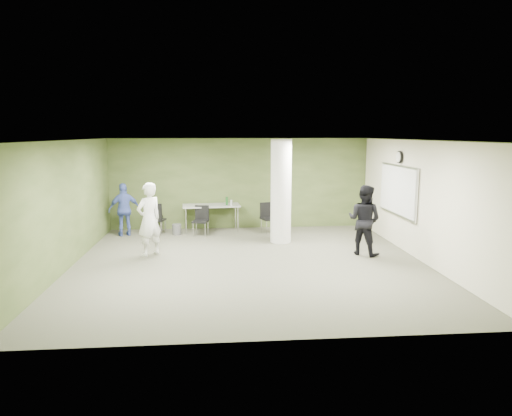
{
  "coord_description": "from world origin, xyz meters",
  "views": [
    {
      "loc": [
        -0.72,
        -10.12,
        2.95
      ],
      "look_at": [
        0.24,
        1.0,
        1.12
      ],
      "focal_mm": 32.0,
      "sensor_mm": 36.0,
      "label": 1
    }
  ],
  "objects": [
    {
      "name": "wastebasket",
      "position": [
        -1.92,
        3.16,
        0.15
      ],
      "size": [
        0.27,
        0.27,
        0.31
      ],
      "primitive_type": "cylinder",
      "color": "#4C4C4C",
      "rests_on": "floor"
    },
    {
      "name": "whiteboard",
      "position": [
        3.92,
        1.2,
        1.5
      ],
      "size": [
        0.05,
        2.3,
        1.3
      ],
      "color": "silver",
      "rests_on": "wall_right_cream"
    },
    {
      "name": "column",
      "position": [
        1.0,
        2.0,
        1.4
      ],
      "size": [
        0.56,
        0.56,
        2.8
      ],
      "primitive_type": "cylinder",
      "color": "silver",
      "rests_on": "floor"
    },
    {
      "name": "chair_table_right",
      "position": [
        0.8,
        3.19,
        0.53
      ],
      "size": [
        0.57,
        0.57,
        0.91
      ],
      "rotation": [
        0.0,
        0.0,
        0.33
      ],
      "color": "black",
      "rests_on": "floor"
    },
    {
      "name": "floor",
      "position": [
        0.0,
        0.0,
        0.0
      ],
      "size": [
        8.0,
        8.0,
        0.0
      ],
      "primitive_type": "plane",
      "color": "#4D4E3D",
      "rests_on": "ground"
    },
    {
      "name": "man_black",
      "position": [
        2.85,
        0.53,
        0.86
      ],
      "size": [
        1.06,
        1.04,
        1.72
      ],
      "primitive_type": "imported",
      "rotation": [
        0.0,
        0.0,
        2.41
      ],
      "color": "black",
      "rests_on": "floor"
    },
    {
      "name": "folding_table",
      "position": [
        -0.89,
        3.55,
        0.76
      ],
      "size": [
        1.76,
        0.88,
        1.06
      ],
      "rotation": [
        0.0,
        0.0,
        0.08
      ],
      "color": "gray",
      "rests_on": "floor"
    },
    {
      "name": "chair_back_left",
      "position": [
        -2.59,
        3.57,
        0.51
      ],
      "size": [
        0.47,
        0.47,
        0.88
      ],
      "rotation": [
        0.0,
        0.0,
        3.22
      ],
      "color": "black",
      "rests_on": "floor"
    },
    {
      "name": "wall_back",
      "position": [
        0.0,
        4.0,
        1.4
      ],
      "size": [
        8.0,
        2.8,
        0.02
      ],
      "primitive_type": "cube",
      "rotation": [
        1.57,
        0.0,
        0.0
      ],
      "color": "#3D4E25",
      "rests_on": "floor"
    },
    {
      "name": "wall_right_cream",
      "position": [
        4.0,
        0.0,
        1.4
      ],
      "size": [
        0.02,
        8.0,
        2.8
      ],
      "primitive_type": "cube",
      "color": "beige",
      "rests_on": "floor"
    },
    {
      "name": "woman_white",
      "position": [
        -2.37,
        0.87,
        0.89
      ],
      "size": [
        0.77,
        0.76,
        1.79
      ],
      "primitive_type": "imported",
      "rotation": [
        0.0,
        0.0,
        3.88
      ],
      "color": "white",
      "rests_on": "floor"
    },
    {
      "name": "wall_left",
      "position": [
        -4.0,
        0.0,
        1.4
      ],
      "size": [
        0.02,
        8.0,
        2.8
      ],
      "primitive_type": "cube",
      "color": "#3D4E25",
      "rests_on": "floor"
    },
    {
      "name": "chair_back_right",
      "position": [
        -2.52,
        3.17,
        0.51
      ],
      "size": [
        0.53,
        0.53,
        0.88
      ],
      "rotation": [
        0.0,
        0.0,
        2.9
      ],
      "color": "black",
      "rests_on": "floor"
    },
    {
      "name": "man_blue",
      "position": [
        -3.4,
        3.16,
        0.77
      ],
      "size": [
        0.97,
        0.66,
        1.53
      ],
      "primitive_type": "imported",
      "rotation": [
        0.0,
        0.0,
        3.49
      ],
      "color": "#475BB0",
      "rests_on": "floor"
    },
    {
      "name": "ceiling",
      "position": [
        0.0,
        0.0,
        2.8
      ],
      "size": [
        8.0,
        8.0,
        0.0
      ],
      "primitive_type": "plane",
      "rotation": [
        3.14,
        0.0,
        0.0
      ],
      "color": "white",
      "rests_on": "wall_back"
    },
    {
      "name": "chair_table_left",
      "position": [
        -1.2,
        3.05,
        0.5
      ],
      "size": [
        0.51,
        0.51,
        0.86
      ],
      "rotation": [
        0.0,
        0.0,
        -0.21
      ],
      "color": "black",
      "rests_on": "floor"
    },
    {
      "name": "wall_clock",
      "position": [
        3.92,
        1.2,
        2.35
      ],
      "size": [
        0.06,
        0.32,
        0.32
      ],
      "color": "black",
      "rests_on": "wall_right_cream"
    }
  ]
}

